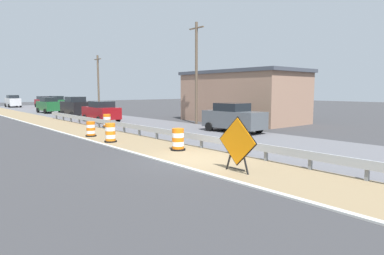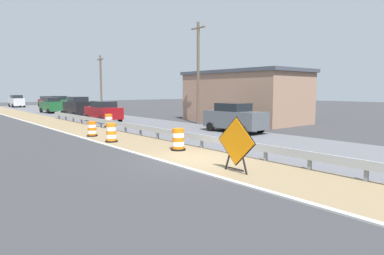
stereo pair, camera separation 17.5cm
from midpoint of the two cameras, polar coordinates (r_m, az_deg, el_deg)
ground_plane at (r=14.42m, az=0.68°, el=-5.48°), size 160.00×160.00×0.00m
median_dirt_strip at (r=14.78m, az=2.36°, el=-5.18°), size 3.53×120.00×0.01m
far_lane_asphalt at (r=18.90m, az=15.11°, el=-2.86°), size 7.63×120.00×0.00m
curb_near_edge at (r=13.64m, az=-3.53°, el=-6.17°), size 0.20×120.00×0.11m
guardrail_median at (r=16.39m, az=4.17°, el=-2.22°), size 0.18×49.21×0.71m
warning_sign_diamond at (r=12.15m, az=7.93°, el=-2.65°), size 0.08×1.81×2.05m
traffic_barrel_nearest at (r=16.56m, az=-2.09°, el=-2.21°), size 0.74×0.74×1.09m
traffic_barrel_close at (r=19.71m, az=-13.38°, el=-0.99°), size 0.71×0.71×1.09m
traffic_barrel_mid at (r=22.48m, az=-16.48°, el=-0.35°), size 0.69×0.69×0.96m
traffic_barrel_far at (r=27.68m, az=-13.86°, el=1.05°), size 0.74×0.74×1.06m
car_lead_near_lane at (r=47.66m, az=-22.76°, el=3.57°), size 2.19×4.26×2.05m
car_trailing_near_lane at (r=55.86m, az=-21.51°, el=3.97°), size 2.01×4.44×2.07m
car_lead_far_lane at (r=66.56m, az=-27.72°, el=4.02°), size 2.08×4.75×2.11m
car_mid_far_lane at (r=63.47m, az=-23.40°, el=4.07°), size 2.15×4.71×1.93m
car_trailing_far_lane at (r=39.86m, az=-18.82°, el=3.39°), size 2.22×4.07×2.24m
car_distant_a at (r=23.86m, az=7.50°, el=1.69°), size 2.23×4.64×2.06m
car_distant_b at (r=32.63m, az=-14.76°, el=2.68°), size 2.12×4.65×1.94m
roadside_shop_near at (r=31.77m, az=9.08°, el=5.28°), size 6.26×11.55×4.76m
utility_pole_near at (r=29.51m, az=1.22°, el=9.48°), size 0.24×1.80×8.79m
utility_pole_mid at (r=45.02m, az=-15.17°, el=7.31°), size 0.24×1.80×7.40m
bush_roadside at (r=24.38m, az=7.98°, el=1.17°), size 2.71×2.71×1.54m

